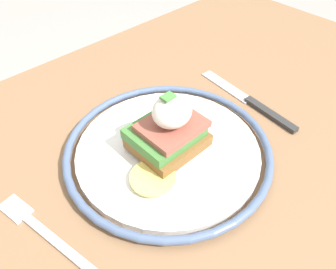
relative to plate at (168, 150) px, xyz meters
name	(u,v)px	position (x,y,z in m)	size (l,w,h in m)	color
dining_table	(172,239)	(-0.04, -0.05, -0.12)	(1.13, 0.72, 0.73)	#846042
plate	(168,150)	(0.00, 0.00, 0.00)	(0.27, 0.27, 0.02)	white
sandwich	(168,130)	(0.00, 0.00, 0.04)	(0.12, 0.09, 0.08)	brown
fork	(43,231)	(-0.17, 0.01, -0.01)	(0.04, 0.15, 0.00)	silver
knife	(252,103)	(0.16, -0.01, -0.01)	(0.03, 0.18, 0.01)	#2D2D2D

